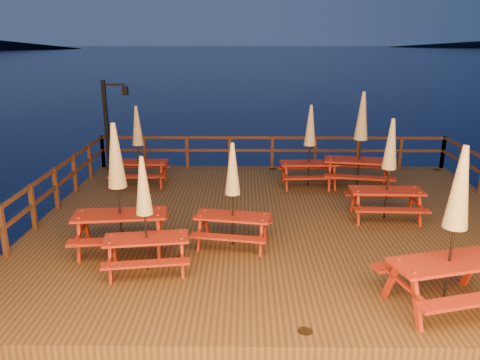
{
  "coord_description": "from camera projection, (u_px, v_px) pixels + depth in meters",
  "views": [
    {
      "loc": [
        -0.93,
        -10.8,
        4.73
      ],
      "look_at": [
        -1.06,
        0.6,
        1.24
      ],
      "focal_mm": 35.0,
      "sensor_mm": 36.0,
      "label": 1
    }
  ],
  "objects": [
    {
      "name": "ground",
      "position": [
        282.0,
        234.0,
        11.7
      ],
      "size": [
        500.0,
        500.0,
        0.0
      ],
      "primitive_type": "plane",
      "color": "black",
      "rests_on": "ground"
    },
    {
      "name": "picnic_table_3",
      "position": [
        118.0,
        186.0,
        9.54
      ],
      "size": [
        2.07,
        1.77,
        2.72
      ],
      "rotation": [
        0.0,
        0.0,
        0.12
      ],
      "color": "maroon",
      "rests_on": "deck"
    },
    {
      "name": "picnic_table_0",
      "position": [
        389.0,
        168.0,
        11.26
      ],
      "size": [
        1.8,
        1.5,
        2.51
      ],
      "rotation": [
        0.0,
        0.0,
        -0.03
      ],
      "color": "maroon",
      "rests_on": "deck"
    },
    {
      "name": "picnic_table_2",
      "position": [
        233.0,
        193.0,
        9.83
      ],
      "size": [
        1.78,
        1.55,
        2.27
      ],
      "rotation": [
        0.0,
        0.0,
        -0.17
      ],
      "color": "maroon",
      "rests_on": "deck"
    },
    {
      "name": "railing",
      "position": [
        278.0,
        170.0,
        13.06
      ],
      "size": [
        11.8,
        9.75,
        1.1
      ],
      "color": "#3B1D12",
      "rests_on": "deck"
    },
    {
      "name": "lamp_post",
      "position": [
        111.0,
        117.0,
        15.46
      ],
      "size": [
        0.85,
        0.18,
        3.0
      ],
      "color": "black",
      "rests_on": "deck"
    },
    {
      "name": "picnic_table_5",
      "position": [
        310.0,
        145.0,
        13.83
      ],
      "size": [
        1.8,
        1.51,
        2.46
      ],
      "rotation": [
        0.0,
        0.0,
        0.06
      ],
      "color": "maroon",
      "rests_on": "deck"
    },
    {
      "name": "picnic_table_7",
      "position": [
        138.0,
        144.0,
        13.99
      ],
      "size": [
        1.69,
        1.39,
        2.4
      ],
      "rotation": [
        0.0,
        0.0,
        0.01
      ],
      "color": "maroon",
      "rests_on": "deck"
    },
    {
      "name": "picnic_table_4",
      "position": [
        145.0,
        213.0,
        8.74
      ],
      "size": [
        1.76,
        1.53,
        2.27
      ],
      "rotation": [
        0.0,
        0.0,
        0.15
      ],
      "color": "maroon",
      "rests_on": "deck"
    },
    {
      "name": "deck",
      "position": [
        282.0,
        227.0,
        11.64
      ],
      "size": [
        12.0,
        10.0,
        0.4
      ],
      "primitive_type": "cube",
      "color": "#412B15",
      "rests_on": "ground"
    },
    {
      "name": "deck_piles",
      "position": [
        282.0,
        245.0,
        11.79
      ],
      "size": [
        11.44,
        9.44,
        1.4
      ],
      "color": "#3B1D12",
      "rests_on": "ground"
    },
    {
      "name": "picnic_table_6",
      "position": [
        454.0,
        227.0,
        7.46
      ],
      "size": [
        2.27,
        2.03,
        2.76
      ],
      "rotation": [
        0.0,
        0.0,
        0.26
      ],
      "color": "maroon",
      "rests_on": "deck"
    },
    {
      "name": "picnic_table_1",
      "position": [
        361.0,
        139.0,
        13.64
      ],
      "size": [
        2.24,
        1.95,
        2.85
      ],
      "rotation": [
        0.0,
        0.0,
        -0.17
      ],
      "color": "maroon",
      "rests_on": "deck"
    }
  ]
}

